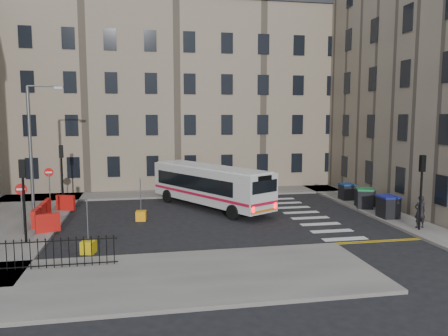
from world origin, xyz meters
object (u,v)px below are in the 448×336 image
object	(u,v)px
bollard_chevron	(88,247)
streetlamp	(30,149)
bollard_yellow	(141,216)
wheelie_bin_b	(387,204)
wheelie_bin_d	(365,197)
wheelie_bin_a	(388,207)
wheelie_bin_e	(347,191)
pedestrian	(420,212)
wheelie_bin_c	(365,198)
bus	(210,184)

from	to	relation	value
bollard_chevron	streetlamp	bearing A→B (deg)	117.71
streetlamp	bollard_yellow	world-z (taller)	streetlamp
wheelie_bin_b	wheelie_bin_d	distance (m)	2.44
wheelie_bin_a	wheelie_bin_e	bearing A→B (deg)	88.39
wheelie_bin_d	pedestrian	bearing A→B (deg)	-107.91
wheelie_bin_b	bollard_yellow	bearing A→B (deg)	170.56
streetlamp	bollard_yellow	size ratio (longest dim) A/B	13.57
wheelie_bin_d	bollard_yellow	distance (m)	15.27
wheelie_bin_d	bollard_chevron	distance (m)	18.94
wheelie_bin_c	wheelie_bin_d	world-z (taller)	wheelie_bin_c
bollard_chevron	bus	bearing A→B (deg)	51.59
pedestrian	wheelie_bin_a	bearing A→B (deg)	-81.09
wheelie_bin_a	pedestrian	bearing A→B (deg)	-81.87
bus	wheelie_bin_c	xyz separation A→B (m)	(10.20, -2.62, -0.82)
bus	wheelie_bin_a	bearing A→B (deg)	-58.46
bus	pedestrian	world-z (taller)	bus
wheelie_bin_e	pedestrian	world-z (taller)	pedestrian
wheelie_bin_c	wheelie_bin_e	distance (m)	3.06
bus	bollard_yellow	world-z (taller)	bus
wheelie_bin_b	bollard_yellow	xyz separation A→B (m)	(-15.41, 1.57, -0.44)
wheelie_bin_d	wheelie_bin_e	bearing A→B (deg)	75.17
wheelie_bin_b	wheelie_bin_c	distance (m)	1.93
streetlamp	wheelie_bin_c	bearing A→B (deg)	-4.44
wheelie_bin_d	pedestrian	world-z (taller)	pedestrian
bus	wheelie_bin_a	size ratio (longest dim) A/B	7.58
bollard_yellow	wheelie_bin_b	bearing A→B (deg)	-5.83
wheelie_bin_d	bollard_yellow	bearing A→B (deg)	165.04
wheelie_bin_a	wheelie_bin_e	distance (m)	5.93
pedestrian	wheelie_bin_c	bearing A→B (deg)	-85.24
wheelie_bin_e	pedestrian	bearing A→B (deg)	-88.35
wheelie_bin_a	streetlamp	bearing A→B (deg)	168.25
wheelie_bin_d	bollard_chevron	size ratio (longest dim) A/B	2.29
bus	pedestrian	bearing A→B (deg)	-67.56
bus	wheelie_bin_d	size ratio (longest dim) A/B	7.45
streetlamp	wheelie_bin_b	size ratio (longest dim) A/B	6.95
wheelie_bin_e	wheelie_bin_b	bearing A→B (deg)	-85.80
bollard_yellow	wheelie_bin_e	bearing A→B (deg)	12.47
streetlamp	wheelie_bin_a	bearing A→B (deg)	-11.95
wheelie_bin_b	wheelie_bin_c	world-z (taller)	wheelie_bin_c
streetlamp	wheelie_bin_c	world-z (taller)	streetlamp
bus	bollard_chevron	distance (m)	11.50
wheelie_bin_d	bus	bearing A→B (deg)	150.81
wheelie_bin_b	pedestrian	bearing A→B (deg)	-95.93
streetlamp	wheelie_bin_e	world-z (taller)	streetlamp
wheelie_bin_d	pedestrian	distance (m)	6.04
wheelie_bin_e	bollard_chevron	size ratio (longest dim) A/B	1.98
wheelie_bin_a	pedestrian	world-z (taller)	pedestrian
bollard_yellow	bollard_chevron	world-z (taller)	same
streetlamp	wheelie_bin_d	size ratio (longest dim) A/B	5.93
wheelie_bin_c	wheelie_bin_a	bearing A→B (deg)	-68.02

